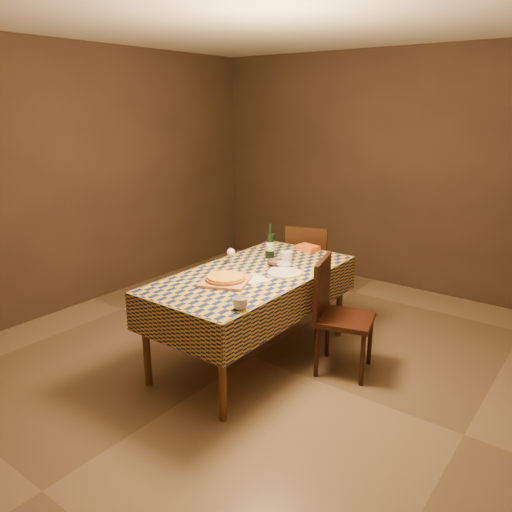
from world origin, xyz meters
name	(u,v)px	position (x,y,z in m)	size (l,w,h in m)	color
room	(252,203)	(0.00, 0.00, 1.35)	(5.00, 5.10, 2.70)	brown
dining_table	(252,281)	(0.00, 0.00, 0.69)	(0.94, 1.84, 0.77)	brown
cutting_board	(226,281)	(-0.02, -0.31, 0.78)	(0.35, 0.35, 0.02)	#B77956
pizza	(225,278)	(-0.02, -0.31, 0.81)	(0.40, 0.40, 0.03)	#975719
pepper_mill	(268,247)	(-0.16, 0.44, 0.86)	(0.05, 0.05, 0.20)	#441010
bowl	(275,263)	(0.03, 0.28, 0.79)	(0.13, 0.13, 0.04)	#563E48
wine_glass	(231,253)	(-0.28, 0.07, 0.87)	(0.07, 0.07, 0.14)	silver
wine_bottle	(270,245)	(-0.13, 0.42, 0.89)	(0.09, 0.09, 0.31)	black
deli_tub	(286,257)	(0.05, 0.43, 0.81)	(0.10, 0.10, 0.09)	white
takeout_container	(308,248)	(0.02, 0.83, 0.79)	(0.19, 0.14, 0.05)	#D45C1B
white_plate	(285,273)	(0.23, 0.14, 0.78)	(0.28, 0.28, 0.02)	white
tumbler	(240,303)	(0.40, -0.65, 0.81)	(0.10, 0.10, 0.08)	white
flour_patch	(254,278)	(0.10, -0.11, 0.77)	(0.23, 0.17, 0.00)	white
flour_bag	(284,264)	(0.11, 0.29, 0.79)	(0.16, 0.12, 0.05)	#959CBE
chair_far	(308,264)	(-0.16, 1.15, 0.52)	(0.53, 0.54, 0.93)	black
chair_right	(335,309)	(0.64, 0.26, 0.52)	(0.52, 0.52, 0.93)	black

